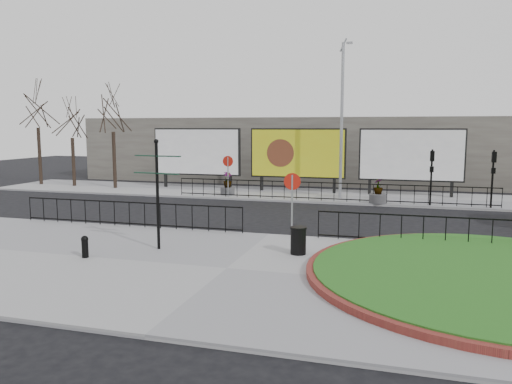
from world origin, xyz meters
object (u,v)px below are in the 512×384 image
(fingerpost_sign, at_px, (157,183))
(planter_a, at_px, (228,186))
(planter_c, at_px, (378,195))
(litter_bin, at_px, (298,240))
(bollard, at_px, (85,246))
(lamp_post, at_px, (342,118))
(billboard_mid, at_px, (298,154))

(fingerpost_sign, height_order, planter_a, fingerpost_sign)
(planter_a, xyz_separation_m, planter_c, (9.13, -0.92, -0.08))
(litter_bin, bearing_deg, planter_a, 118.41)
(fingerpost_sign, distance_m, bollard, 3.09)
(lamp_post, bearing_deg, planter_c, -35.29)
(lamp_post, distance_m, fingerpost_sign, 15.31)
(planter_a, bearing_deg, bollard, -87.92)
(litter_bin, relative_size, planter_c, 0.67)
(litter_bin, bearing_deg, lamp_post, 90.90)
(fingerpost_sign, height_order, planter_c, fingerpost_sign)
(litter_bin, distance_m, planter_c, 12.34)
(billboard_mid, xyz_separation_m, fingerpost_sign, (-1.55, -16.38, -0.19))
(lamp_post, bearing_deg, fingerpost_sign, -107.55)
(fingerpost_sign, relative_size, planter_c, 2.76)
(planter_a, height_order, planter_c, planter_a)
(litter_bin, height_order, planter_c, planter_c)
(fingerpost_sign, distance_m, litter_bin, 5.15)
(bollard, bearing_deg, planter_a, 92.08)
(fingerpost_sign, height_order, bollard, fingerpost_sign)
(billboard_mid, xyz_separation_m, planter_c, (5.27, -3.57, -2.02))
(litter_bin, distance_m, planter_a, 14.89)
(bollard, xyz_separation_m, planter_a, (-0.56, 15.44, 0.15))
(planter_a, bearing_deg, litter_bin, -61.59)
(bollard, bearing_deg, planter_c, 59.46)
(fingerpost_sign, height_order, litter_bin, fingerpost_sign)
(billboard_mid, distance_m, planter_c, 6.68)
(lamp_post, relative_size, planter_c, 6.73)
(lamp_post, distance_m, planter_c, 5.07)
(fingerpost_sign, xyz_separation_m, litter_bin, (4.77, 0.64, -1.82))
(bollard, relative_size, planter_c, 0.53)
(lamp_post, distance_m, planter_a, 8.06)
(billboard_mid, distance_m, planter_a, 5.07)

